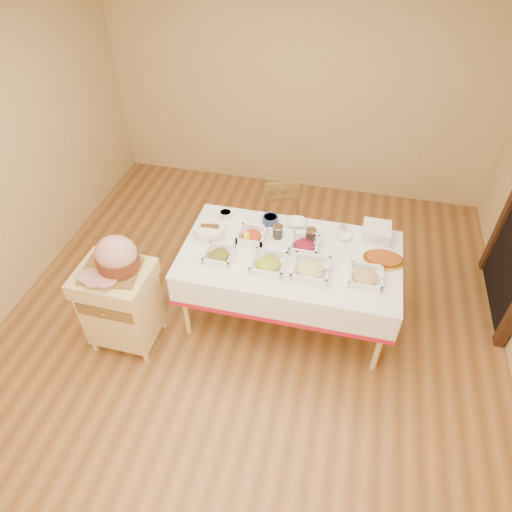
{
  "coord_description": "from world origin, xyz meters",
  "views": [
    {
      "loc": [
        0.67,
        -2.5,
        3.3
      ],
      "look_at": [
        0.03,
        0.2,
        0.76
      ],
      "focal_mm": 32.0,
      "sensor_mm": 36.0,
      "label": 1
    }
  ],
  "objects_px": {
    "dining_chair": "(283,224)",
    "brass_platter": "(383,259)",
    "butcher_cart": "(121,302)",
    "dining_table": "(290,268)",
    "ham_on_board": "(116,257)",
    "preserve_jar_left": "(278,232)",
    "preserve_jar_right": "(311,236)",
    "mustard_bottle": "(247,238)",
    "plate_stack": "(376,232)",
    "bread_basket": "(210,231)"
  },
  "relations": [
    {
      "from": "dining_table",
      "to": "plate_stack",
      "type": "bearing_deg",
      "value": 29.43
    },
    {
      "from": "dining_table",
      "to": "butcher_cart",
      "type": "bearing_deg",
      "value": -155.48
    },
    {
      "from": "preserve_jar_right",
      "to": "plate_stack",
      "type": "relative_size",
      "value": 0.51
    },
    {
      "from": "dining_table",
      "to": "dining_chair",
      "type": "xyz_separation_m",
      "value": [
        -0.2,
        0.79,
        -0.16
      ]
    },
    {
      "from": "bread_basket",
      "to": "preserve_jar_right",
      "type": "bearing_deg",
      "value": 8.69
    },
    {
      "from": "preserve_jar_left",
      "to": "bread_basket",
      "type": "relative_size",
      "value": 0.46
    },
    {
      "from": "butcher_cart",
      "to": "plate_stack",
      "type": "relative_size",
      "value": 3.49
    },
    {
      "from": "dining_table",
      "to": "ham_on_board",
      "type": "xyz_separation_m",
      "value": [
        -1.26,
        -0.56,
        0.35
      ]
    },
    {
      "from": "dining_chair",
      "to": "brass_platter",
      "type": "distance_m",
      "value": 1.23
    },
    {
      "from": "dining_chair",
      "to": "plate_stack",
      "type": "relative_size",
      "value": 3.59
    },
    {
      "from": "dining_table",
      "to": "brass_platter",
      "type": "xyz_separation_m",
      "value": [
        0.75,
        0.08,
        0.18
      ]
    },
    {
      "from": "preserve_jar_right",
      "to": "mustard_bottle",
      "type": "distance_m",
      "value": 0.55
    },
    {
      "from": "ham_on_board",
      "to": "preserve_jar_right",
      "type": "xyz_separation_m",
      "value": [
        1.4,
        0.76,
        -0.14
      ]
    },
    {
      "from": "mustard_bottle",
      "to": "plate_stack",
      "type": "distance_m",
      "value": 1.12
    },
    {
      "from": "mustard_bottle",
      "to": "brass_platter",
      "type": "height_order",
      "value": "mustard_bottle"
    },
    {
      "from": "dining_chair",
      "to": "brass_platter",
      "type": "bearing_deg",
      "value": -36.66
    },
    {
      "from": "mustard_bottle",
      "to": "ham_on_board",
      "type": "bearing_deg",
      "value": -146.19
    },
    {
      "from": "dining_table",
      "to": "mustard_bottle",
      "type": "bearing_deg",
      "value": 175.81
    },
    {
      "from": "preserve_jar_left",
      "to": "brass_platter",
      "type": "height_order",
      "value": "preserve_jar_left"
    },
    {
      "from": "butcher_cart",
      "to": "mustard_bottle",
      "type": "height_order",
      "value": "mustard_bottle"
    },
    {
      "from": "plate_stack",
      "to": "brass_platter",
      "type": "bearing_deg",
      "value": -76.33
    },
    {
      "from": "preserve_jar_left",
      "to": "preserve_jar_right",
      "type": "distance_m",
      "value": 0.28
    },
    {
      "from": "ham_on_board",
      "to": "preserve_jar_left",
      "type": "bearing_deg",
      "value": 33.81
    },
    {
      "from": "ham_on_board",
      "to": "mustard_bottle",
      "type": "distance_m",
      "value": 1.07
    },
    {
      "from": "ham_on_board",
      "to": "brass_platter",
      "type": "relative_size",
      "value": 1.41
    },
    {
      "from": "dining_table",
      "to": "ham_on_board",
      "type": "distance_m",
      "value": 1.43
    },
    {
      "from": "plate_stack",
      "to": "butcher_cart",
      "type": "bearing_deg",
      "value": -153.76
    },
    {
      "from": "butcher_cart",
      "to": "preserve_jar_right",
      "type": "height_order",
      "value": "preserve_jar_right"
    },
    {
      "from": "bread_basket",
      "to": "dining_chair",
      "type": "bearing_deg",
      "value": 54.06
    },
    {
      "from": "dining_table",
      "to": "mustard_bottle",
      "type": "distance_m",
      "value": 0.45
    },
    {
      "from": "preserve_jar_left",
      "to": "preserve_jar_right",
      "type": "height_order",
      "value": "preserve_jar_right"
    },
    {
      "from": "mustard_bottle",
      "to": "dining_chair",
      "type": "bearing_deg",
      "value": 76.35
    },
    {
      "from": "preserve_jar_right",
      "to": "mustard_bottle",
      "type": "height_order",
      "value": "mustard_bottle"
    },
    {
      "from": "ham_on_board",
      "to": "preserve_jar_left",
      "type": "relative_size",
      "value": 3.87
    },
    {
      "from": "preserve_jar_left",
      "to": "preserve_jar_right",
      "type": "bearing_deg",
      "value": 3.3
    },
    {
      "from": "dining_chair",
      "to": "mustard_bottle",
      "type": "height_order",
      "value": "mustard_bottle"
    },
    {
      "from": "dining_table",
      "to": "ham_on_board",
      "type": "relative_size",
      "value": 3.94
    },
    {
      "from": "bread_basket",
      "to": "brass_platter",
      "type": "relative_size",
      "value": 0.79
    },
    {
      "from": "preserve_jar_left",
      "to": "bread_basket",
      "type": "height_order",
      "value": "preserve_jar_left"
    },
    {
      "from": "dining_table",
      "to": "preserve_jar_right",
      "type": "distance_m",
      "value": 0.32
    },
    {
      "from": "dining_table",
      "to": "plate_stack",
      "type": "xyz_separation_m",
      "value": [
        0.68,
        0.38,
        0.22
      ]
    },
    {
      "from": "brass_platter",
      "to": "plate_stack",
      "type": "bearing_deg",
      "value": 103.67
    },
    {
      "from": "dining_table",
      "to": "preserve_jar_left",
      "type": "distance_m",
      "value": 0.32
    },
    {
      "from": "preserve_jar_right",
      "to": "mustard_bottle",
      "type": "relative_size",
      "value": 0.78
    },
    {
      "from": "dining_chair",
      "to": "brass_platter",
      "type": "relative_size",
      "value": 2.57
    },
    {
      "from": "butcher_cart",
      "to": "dining_chair",
      "type": "height_order",
      "value": "dining_chair"
    },
    {
      "from": "dining_chair",
      "to": "bread_basket",
      "type": "bearing_deg",
      "value": -125.94
    },
    {
      "from": "bread_basket",
      "to": "ham_on_board",
      "type": "bearing_deg",
      "value": -130.71
    },
    {
      "from": "dining_chair",
      "to": "plate_stack",
      "type": "xyz_separation_m",
      "value": [
        0.88,
        -0.41,
        0.38
      ]
    },
    {
      "from": "ham_on_board",
      "to": "bread_basket",
      "type": "height_order",
      "value": "ham_on_board"
    }
  ]
}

